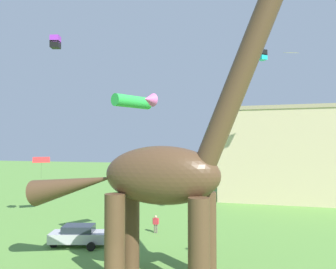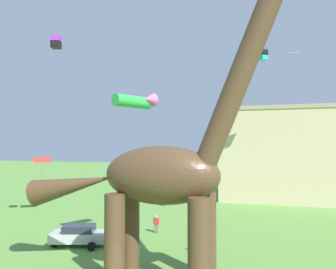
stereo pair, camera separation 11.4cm
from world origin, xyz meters
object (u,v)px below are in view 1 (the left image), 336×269
Objects in this scene: kite_mid_right at (178,166)px; parked_sedan_left at (79,235)px; person_strolling_adult at (156,222)px; kite_near_low at (262,55)px; dinosaur_sculpture at (160,175)px; kite_mid_center at (291,53)px; kite_far_right at (55,42)px; kite_mid_left at (41,160)px; kite_trailing at (136,101)px.

parked_sedan_left is at bearing 164.42° from kite_mid_right.
person_strolling_adult is 17.60m from kite_near_low.
kite_mid_center reaches higher than dinosaur_sculpture.
kite_far_right reaches higher than parked_sedan_left.
kite_far_right reaches higher than kite_mid_right.
parked_sedan_left is 5.03× the size of kite_near_low.
kite_mid_left is (-10.11, 8.90, 5.19)m from parked_sedan_left.
kite_trailing is 3.14× the size of kite_far_right.
dinosaur_sculpture is 25.18m from kite_mid_center.
kite_mid_right is (11.74, -3.93, -10.05)m from kite_far_right.
kite_near_low is at bearing 65.00° from kite_mid_right.
kite_trailing is at bearing -20.80° from parked_sedan_left.
kite_mid_right reaches higher than kite_mid_left.
parked_sedan_left is 21.74m from kite_near_low.
kite_mid_center is 23.04m from kite_mid_right.
person_strolling_adult is at bearing 24.69° from kite_far_right.
kite_trailing is 3.63× the size of kite_near_low.
kite_far_right is at bearing 161.50° from kite_mid_right.
parked_sedan_left is 2.73× the size of kite_mid_center.
kite_far_right is (-8.10, 1.95, 5.57)m from kite_trailing.
dinosaur_sculpture is at bearing -46.36° from parked_sedan_left.
kite_near_low is (8.99, 3.25, 14.77)m from person_strolling_adult.
kite_mid_center is at bearing 70.98° from dinosaur_sculpture.
kite_trailing is at bearing 151.48° from kite_mid_right.
person_strolling_adult is 10.04m from kite_mid_right.
kite_mid_left is at bearing 148.74° from kite_mid_right.
kite_mid_right is at bearing -113.38° from kite_mid_center.
person_strolling_adult is (4.44, 5.15, 0.11)m from parked_sedan_left.
kite_trailing is 1.39× the size of kite_mid_left.
kite_near_low reaches higher than kite_trailing.
parked_sedan_left is at bearing -38.74° from person_strolling_adult.
kite_mid_left reaches higher than person_strolling_adult.
kite_mid_right is 15.14m from kite_near_low.
kite_mid_right is at bearing 82.10° from dinosaur_sculpture.
kite_far_right reaches higher than kite_mid_left.
parked_sedan_left is 4.34× the size of kite_far_right.
kite_far_right is 14.37m from kite_mid_left.
person_strolling_adult is 1.68× the size of kite_near_low.
kite_far_right is at bearing -143.73° from kite_mid_center.
kite_mid_left is (-18.08, 13.49, 0.07)m from dinosaur_sculpture.
kite_far_right is at bearing -157.85° from kite_near_low.
person_strolling_adult is 23.27m from kite_mid_center.
person_strolling_adult is 0.65× the size of kite_mid_left.
kite_mid_left is at bearing -164.92° from kite_mid_center.
kite_far_right is at bearing 138.14° from parked_sedan_left.
kite_far_right is at bearing 154.43° from dinosaur_sculpture.
kite_mid_left is (-6.78, 7.31, -10.35)m from kite_far_right.
kite_mid_right reaches higher than person_strolling_adult.
kite_near_low is at bearing 70.35° from dinosaur_sculpture.
parked_sedan_left is at bearing 175.62° from kite_trailing.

